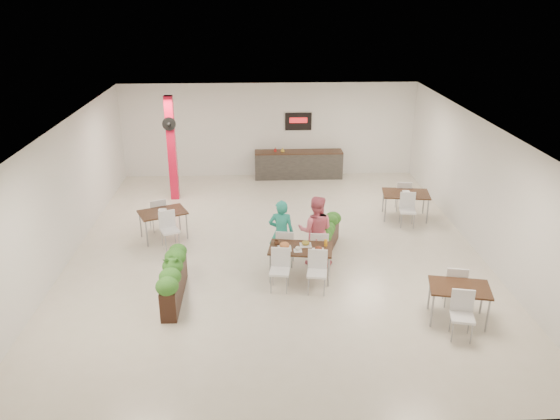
% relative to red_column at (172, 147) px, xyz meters
% --- Properties ---
extents(ground, '(12.00, 12.00, 0.00)m').
position_rel_red_column_xyz_m(ground, '(3.00, -3.79, -1.64)').
color(ground, beige).
rests_on(ground, ground).
extents(room_shell, '(10.10, 12.10, 3.22)m').
position_rel_red_column_xyz_m(room_shell, '(3.00, -3.79, 0.36)').
color(room_shell, white).
rests_on(room_shell, ground).
extents(red_column, '(0.40, 0.41, 3.20)m').
position_rel_red_column_xyz_m(red_column, '(0.00, 0.00, 0.00)').
color(red_column, red).
rests_on(red_column, ground).
extents(service_counter, '(3.00, 0.64, 2.20)m').
position_rel_red_column_xyz_m(service_counter, '(4.00, 1.86, -1.15)').
color(service_counter, '#2A2725').
rests_on(service_counter, ground).
extents(main_table, '(1.51, 1.79, 0.92)m').
position_rel_red_column_xyz_m(main_table, '(3.49, -5.22, -1.01)').
color(main_table, black).
rests_on(main_table, ground).
extents(diner_man, '(0.65, 0.48, 1.63)m').
position_rel_red_column_xyz_m(diner_man, '(3.10, -4.57, -0.83)').
color(diner_man, teal).
rests_on(diner_man, ground).
extents(diner_woman, '(0.93, 0.77, 1.72)m').
position_rel_red_column_xyz_m(diner_woman, '(3.90, -4.57, -0.79)').
color(diner_woman, '#EE697F').
rests_on(diner_woman, ground).
extents(planter_left, '(0.40, 2.02, 1.05)m').
position_rel_red_column_xyz_m(planter_left, '(0.78, -5.99, -1.12)').
color(planter_left, black).
rests_on(planter_left, ground).
extents(planter_right, '(0.84, 1.66, 0.90)m').
position_rel_red_column_xyz_m(planter_right, '(4.28, -3.88, -1.16)').
color(planter_right, black).
rests_on(planter_right, ground).
extents(side_table_a, '(1.39, 1.65, 0.92)m').
position_rel_red_column_xyz_m(side_table_a, '(0.10, -2.95, -1.02)').
color(side_table_a, black).
rests_on(side_table_a, ground).
extents(side_table_b, '(1.39, 1.66, 0.92)m').
position_rel_red_column_xyz_m(side_table_b, '(6.75, -1.86, -1.01)').
color(side_table_b, black).
rests_on(side_table_b, ground).
extents(side_table_c, '(1.28, 1.67, 0.92)m').
position_rel_red_column_xyz_m(side_table_c, '(6.44, -7.08, -1.02)').
color(side_table_c, black).
rests_on(side_table_c, ground).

